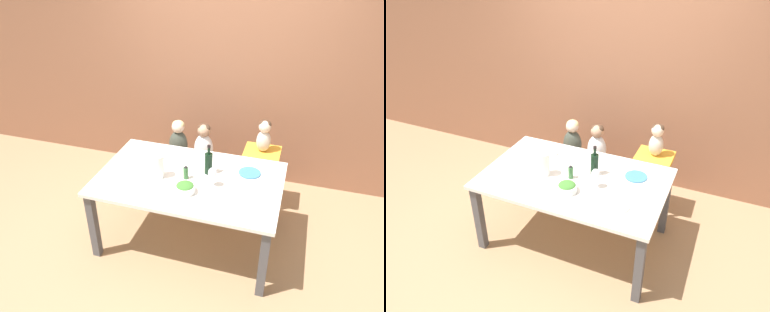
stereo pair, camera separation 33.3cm
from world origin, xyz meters
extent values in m
plane|color=#9E7A56|center=(0.00, 0.00, 0.00)|extent=(14.00, 14.00, 0.00)
cube|color=#8E5B42|center=(0.00, 1.34, 1.35)|extent=(10.00, 0.06, 2.70)
cube|color=white|center=(0.00, 0.00, 0.71)|extent=(1.65, 1.04, 0.03)
cube|color=#4C4C51|center=(-0.76, -0.46, 0.35)|extent=(0.07, 0.07, 0.69)
cube|color=#4C4C51|center=(0.76, -0.46, 0.35)|extent=(0.07, 0.07, 0.69)
cube|color=#4C4C51|center=(-0.76, 0.46, 0.35)|extent=(0.07, 0.07, 0.69)
cube|color=#4C4C51|center=(0.76, 0.46, 0.35)|extent=(0.07, 0.07, 0.69)
cylinder|color=silver|center=(-0.51, 0.61, 0.20)|extent=(0.04, 0.04, 0.39)
cylinder|color=silver|center=(-0.23, 0.61, 0.20)|extent=(0.04, 0.04, 0.39)
cylinder|color=silver|center=(-0.51, 0.90, 0.20)|extent=(0.04, 0.04, 0.39)
cylinder|color=silver|center=(-0.23, 0.90, 0.20)|extent=(0.04, 0.04, 0.39)
cube|color=white|center=(-0.37, 0.76, 0.42)|extent=(0.43, 0.38, 0.05)
cylinder|color=silver|center=(-0.22, 0.61, 0.20)|extent=(0.04, 0.04, 0.39)
cylinder|color=silver|center=(0.06, 0.61, 0.20)|extent=(0.04, 0.04, 0.39)
cylinder|color=silver|center=(-0.22, 0.90, 0.20)|extent=(0.04, 0.04, 0.39)
cylinder|color=silver|center=(0.06, 0.90, 0.20)|extent=(0.04, 0.04, 0.39)
cube|color=white|center=(-0.08, 0.76, 0.42)|extent=(0.43, 0.38, 0.05)
cylinder|color=silver|center=(0.43, 0.64, 0.32)|extent=(0.04, 0.04, 0.63)
cylinder|color=silver|center=(0.67, 0.64, 0.32)|extent=(0.04, 0.04, 0.63)
cylinder|color=silver|center=(0.43, 0.88, 0.32)|extent=(0.04, 0.04, 0.63)
cylinder|color=silver|center=(0.67, 0.88, 0.32)|extent=(0.04, 0.04, 0.63)
cube|color=gold|center=(0.55, 0.76, 0.66)|extent=(0.37, 0.33, 0.05)
ellipsoid|color=#3D4238|center=(-0.37, 0.76, 0.61)|extent=(0.21, 0.18, 0.33)
sphere|color=beige|center=(-0.37, 0.76, 0.82)|extent=(0.14, 0.14, 0.14)
ellipsoid|color=#DBC684|center=(-0.37, 0.77, 0.85)|extent=(0.14, 0.13, 0.10)
ellipsoid|color=silver|center=(-0.08, 0.76, 0.61)|extent=(0.21, 0.18, 0.33)
sphere|color=tan|center=(-0.08, 0.76, 0.82)|extent=(0.14, 0.14, 0.14)
ellipsoid|color=#473323|center=(-0.08, 0.77, 0.85)|extent=(0.14, 0.13, 0.10)
ellipsoid|color=beige|center=(0.55, 0.76, 0.80)|extent=(0.15, 0.13, 0.23)
sphere|color=beige|center=(0.55, 0.76, 0.96)|extent=(0.12, 0.12, 0.12)
ellipsoid|color=#473323|center=(0.55, 0.77, 0.98)|extent=(0.12, 0.12, 0.09)
cylinder|color=black|center=(0.14, 0.12, 0.83)|extent=(0.07, 0.07, 0.20)
cylinder|color=black|center=(0.14, 0.12, 0.97)|extent=(0.03, 0.03, 0.08)
cylinder|color=black|center=(0.14, 0.12, 1.00)|extent=(0.03, 0.03, 0.02)
cylinder|color=white|center=(-0.27, -0.07, 0.84)|extent=(0.11, 0.11, 0.22)
cylinder|color=white|center=(0.23, -0.06, 0.73)|extent=(0.06, 0.06, 0.00)
cylinder|color=white|center=(0.23, -0.06, 0.77)|extent=(0.01, 0.01, 0.08)
ellipsoid|color=white|center=(0.23, -0.06, 0.86)|extent=(0.08, 0.08, 0.10)
cylinder|color=white|center=(0.03, -0.22, 0.76)|extent=(0.18, 0.18, 0.06)
ellipsoid|color=#3D752D|center=(0.03, -0.22, 0.79)|extent=(0.15, 0.15, 0.04)
cylinder|color=silver|center=(-0.46, -0.29, 0.73)|extent=(0.20, 0.20, 0.01)
cylinder|color=silver|center=(-0.42, 0.29, 0.73)|extent=(0.20, 0.20, 0.01)
cylinder|color=teal|center=(0.51, 0.23, 0.73)|extent=(0.20, 0.20, 0.01)
cylinder|color=silver|center=(0.49, -0.25, 0.73)|extent=(0.20, 0.20, 0.01)
cylinder|color=#336633|center=(-0.03, -0.02, 0.78)|extent=(0.05, 0.05, 0.11)
cone|color=black|center=(-0.03, -0.02, 0.85)|extent=(0.04, 0.04, 0.02)
camera|label=1|loc=(0.86, -2.67, 2.59)|focal=35.00mm
camera|label=2|loc=(1.17, -2.55, 2.59)|focal=35.00mm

